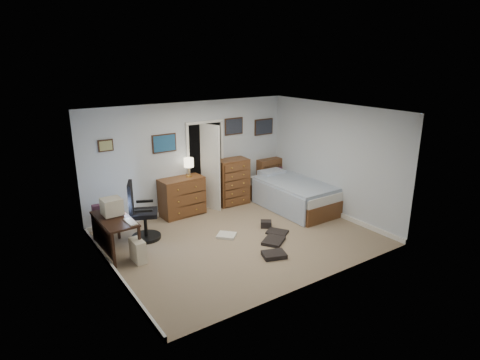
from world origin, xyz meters
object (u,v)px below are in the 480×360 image
Objects in this scene: office_chair at (141,217)px; tall_dresser at (232,182)px; bed at (293,194)px; low_dresser at (182,196)px; computer_desk at (111,227)px.

tall_dresser is (2.55, 0.68, 0.10)m from office_chair.
tall_dresser is at bearing 135.15° from bed.
tall_dresser is at bearing -4.26° from low_dresser.
low_dresser is at bearing 53.65° from office_chair.
office_chair is 1.20× the size of low_dresser.
tall_dresser reaches higher than computer_desk.
computer_desk is 0.73m from office_chair.
tall_dresser reaches higher than low_dresser.
office_chair is at bearing 174.45° from bed.
office_chair reaches higher than tall_dresser.
office_chair is 0.53× the size of bed.
bed is at bearing -27.13° from low_dresser.
office_chair is at bearing -152.96° from low_dresser.
low_dresser is 0.44× the size of bed.
computer_desk is 3.37m from tall_dresser.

